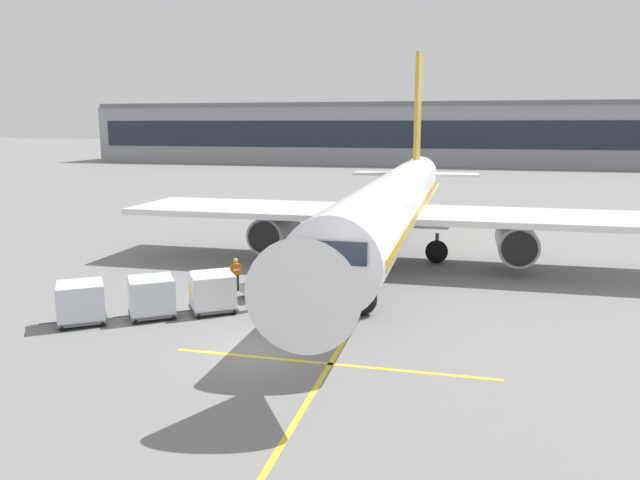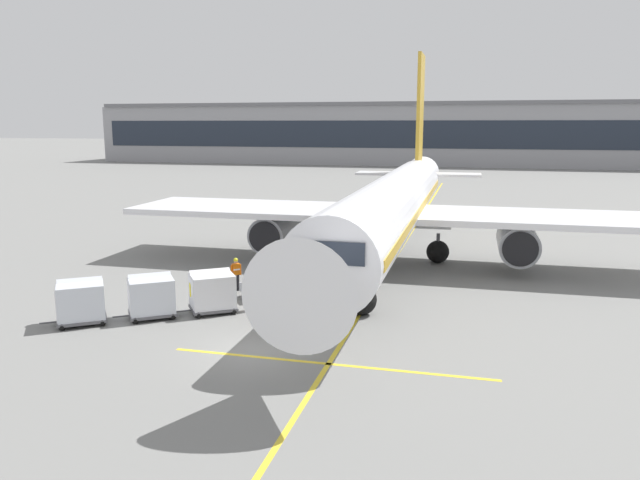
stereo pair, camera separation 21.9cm
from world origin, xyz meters
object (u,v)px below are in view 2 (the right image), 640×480
(ground_crew_by_carts, at_px, (194,292))
(ground_crew_wingwalker, at_px, (290,279))
(parked_airplane, at_px, (393,206))
(ground_crew_marshaller, at_px, (236,272))
(belt_loader, at_px, (281,279))
(safety_cone_engine_keepout, at_px, (274,270))
(ground_crew_by_loader, at_px, (260,289))
(baggage_cart_second, at_px, (151,296))
(baggage_cart_lead, at_px, (212,291))
(baggage_cart_third, at_px, (81,301))

(ground_crew_by_carts, relative_size, ground_crew_wingwalker, 1.00)
(parked_airplane, height_order, ground_crew_marshaller, parked_airplane)
(belt_loader, distance_m, safety_cone_engine_keepout, 3.99)
(belt_loader, xyz_separation_m, ground_crew_wingwalker, (0.63, -0.51, 0.15))
(ground_crew_by_loader, relative_size, safety_cone_engine_keepout, 2.51)
(belt_loader, xyz_separation_m, baggage_cart_second, (-4.50, -4.87, 0.15))
(ground_crew_by_carts, bearing_deg, baggage_cart_second, -145.89)
(belt_loader, distance_m, baggage_cart_lead, 4.11)
(baggage_cart_third, xyz_separation_m, ground_crew_by_loader, (6.79, 3.86, -0.00))
(belt_loader, relative_size, ground_crew_marshaller, 2.80)
(baggage_cart_third, distance_m, ground_crew_by_carts, 4.84)
(parked_airplane, xyz_separation_m, belt_loader, (-4.43, -8.51, -2.74))
(parked_airplane, xyz_separation_m, baggage_cart_lead, (-6.63, -11.98, -2.59))
(ground_crew_by_loader, bearing_deg, baggage_cart_lead, -154.98)
(ground_crew_marshaller, relative_size, safety_cone_engine_keepout, 2.51)
(ground_crew_by_loader, bearing_deg, belt_loader, 85.04)
(ground_crew_by_carts, relative_size, ground_crew_marshaller, 1.00)
(parked_airplane, relative_size, baggage_cart_second, 15.83)
(ground_crew_by_carts, height_order, safety_cone_engine_keepout, ground_crew_by_carts)
(safety_cone_engine_keepout, bearing_deg, ground_crew_by_loader, -77.36)
(baggage_cart_second, relative_size, ground_crew_marshaller, 1.54)
(belt_loader, height_order, safety_cone_engine_keepout, belt_loader)
(ground_crew_marshaller, height_order, safety_cone_engine_keepout, ground_crew_marshaller)
(ground_crew_wingwalker, bearing_deg, ground_crew_by_carts, -137.31)
(belt_loader, height_order, ground_crew_marshaller, belt_loader)
(parked_airplane, relative_size, safety_cone_engine_keepout, 61.25)
(baggage_cart_third, distance_m, ground_crew_marshaller, 7.99)
(ground_crew_by_carts, height_order, ground_crew_wingwalker, same)
(baggage_cart_second, xyz_separation_m, ground_crew_by_carts, (1.58, 1.07, -0.00))
(belt_loader, relative_size, ground_crew_by_loader, 2.80)
(ground_crew_by_carts, height_order, ground_crew_marshaller, same)
(belt_loader, bearing_deg, baggage_cart_lead, -122.44)
(ground_crew_by_loader, bearing_deg, parked_airplane, 67.19)
(ground_crew_by_loader, relative_size, ground_crew_by_carts, 1.00)
(parked_airplane, distance_m, baggage_cart_lead, 13.93)
(belt_loader, xyz_separation_m, baggage_cart_lead, (-2.20, -3.47, 0.15))
(baggage_cart_third, relative_size, ground_crew_by_loader, 1.54)
(ground_crew_by_carts, xyz_separation_m, safety_cone_engine_keepout, (1.32, 7.42, -0.66))
(belt_loader, bearing_deg, ground_crew_marshaller, 175.36)
(belt_loader, distance_m, ground_crew_by_loader, 2.56)
(baggage_cart_lead, relative_size, safety_cone_engine_keepout, 3.87)
(parked_airplane, height_order, belt_loader, parked_airplane)
(baggage_cart_second, height_order, safety_cone_engine_keepout, baggage_cart_second)
(ground_crew_by_carts, bearing_deg, belt_loader, 52.39)
(baggage_cart_third, xyz_separation_m, safety_cone_engine_keepout, (5.41, 10.02, -0.66))
(baggage_cart_lead, height_order, safety_cone_engine_keepout, baggage_cart_lead)
(ground_crew_marshaller, bearing_deg, belt_loader, -4.64)
(baggage_cart_lead, bearing_deg, ground_crew_marshaller, 94.84)
(baggage_cart_second, height_order, ground_crew_wingwalker, baggage_cart_second)
(parked_airplane, bearing_deg, safety_cone_engine_keepout, -140.96)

